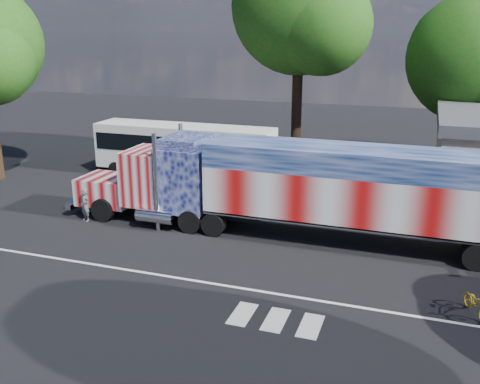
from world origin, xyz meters
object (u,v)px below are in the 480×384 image
(coach_bus, at_px, (184,151))
(tree_ne_a, at_px, (474,59))
(semi_truck, at_px, (305,187))
(woman, at_px, (85,205))
(bicycle, at_px, (476,304))
(tree_n_mid, at_px, (302,7))

(coach_bus, xyz_separation_m, tree_ne_a, (17.39, 7.64, 5.79))
(coach_bus, bearing_deg, tree_ne_a, 23.71)
(semi_truck, xyz_separation_m, coach_bus, (-9.77, 7.84, -0.66))
(woman, distance_m, bicycle, 18.69)
(coach_bus, height_order, bicycle, coach_bus)
(coach_bus, relative_size, tree_ne_a, 1.01)
(tree_n_mid, bearing_deg, woman, -117.61)
(tree_n_mid, bearing_deg, tree_ne_a, 11.71)
(woman, xyz_separation_m, tree_ne_a, (18.71, 16.92, 6.76))
(coach_bus, distance_m, tree_n_mid, 12.29)
(bicycle, height_order, tree_n_mid, tree_n_mid)
(coach_bus, xyz_separation_m, tree_n_mid, (6.34, 5.35, 9.07))
(woman, distance_m, tree_n_mid, 19.33)
(semi_truck, xyz_separation_m, bicycle, (7.23, -5.14, -2.04))
(tree_n_mid, bearing_deg, coach_bus, -139.85)
(woman, bearing_deg, tree_n_mid, 83.09)
(coach_bus, distance_m, woman, 9.43)
(semi_truck, bearing_deg, coach_bus, 141.24)
(bicycle, distance_m, tree_n_mid, 23.64)
(tree_ne_a, bearing_deg, woman, -137.87)
(tree_n_mid, height_order, tree_ne_a, tree_n_mid)
(tree_n_mid, relative_size, tree_ne_a, 1.31)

